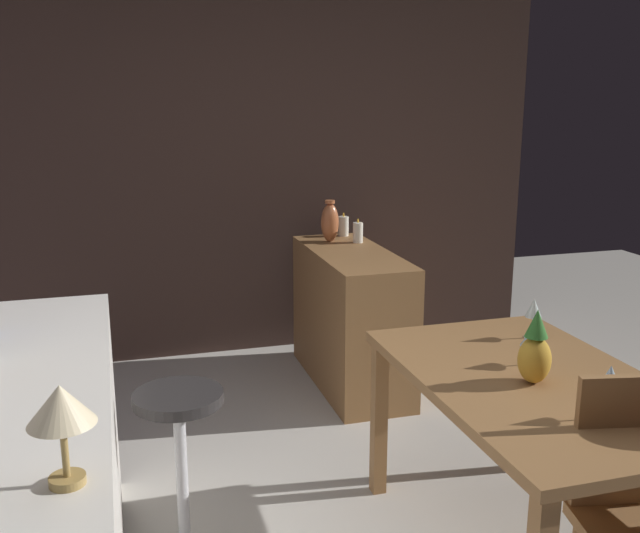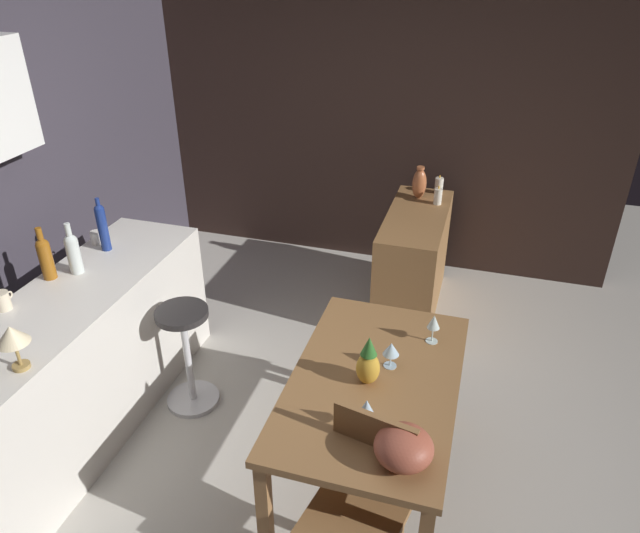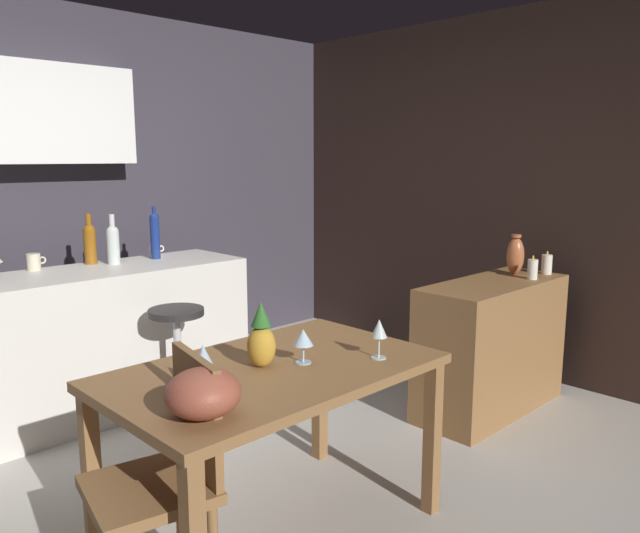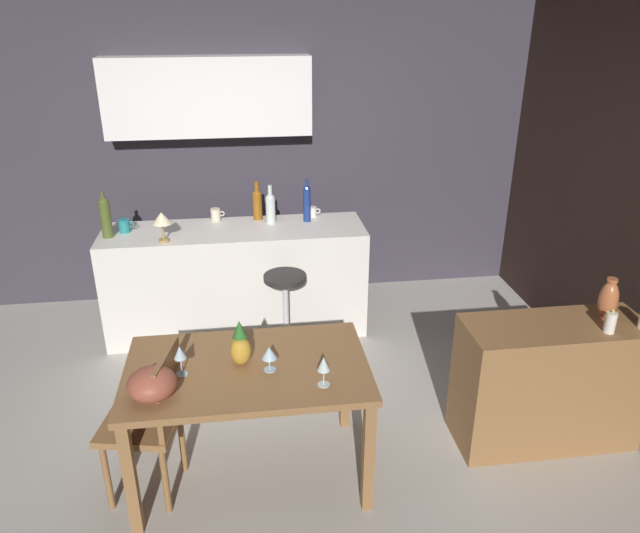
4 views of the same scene
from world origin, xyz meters
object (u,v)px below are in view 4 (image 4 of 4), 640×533
Objects in this scene: pineapple_centerpiece at (240,346)px; chair_near_window at (152,417)px; fruit_bowl at (152,384)px; wine_bottle_cobalt at (307,202)px; counter_lamp at (162,220)px; wine_glass_left at (269,353)px; wine_bottle_olive at (105,216)px; cup_cream at (216,214)px; wine_glass_right at (180,353)px; dining_table at (248,380)px; pillar_candle_tall at (610,322)px; cup_teal at (124,226)px; wine_glass_center at (324,365)px; bar_stool at (286,314)px; wine_bottle_amber at (257,203)px; wine_bottle_clear at (270,207)px; sideboard_cabinet at (548,383)px; cup_white at (312,212)px; vase_copper at (608,300)px.

chair_near_window is at bearing -169.26° from pineapple_centerpiece.
pineapple_centerpiece reaches higher than fruit_bowl.
wine_bottle_cobalt is (1.08, 1.93, 0.57)m from chair_near_window.
wine_glass_left is at bearing -66.37° from counter_lamp.
wine_bottle_olive reaches higher than pineapple_centerpiece.
cup_cream is at bearing 48.99° from counter_lamp.
pineapple_centerpiece is (0.32, 0.06, -0.02)m from wine_glass_right.
cup_cream is at bearing 94.95° from pineapple_centerpiece.
dining_table is 8.82× the size of pillar_candle_tall.
wine_glass_center is at bearing -57.46° from cup_teal.
wine_bottle_amber is (-0.16, 0.74, 0.67)m from bar_stool.
wine_glass_right reaches higher than fruit_bowl.
wine_glass_left is 0.45× the size of wine_bottle_clear.
wine_glass_right reaches higher than bar_stool.
counter_lamp is at bearing 148.96° from pillar_candle_tall.
fruit_bowl is at bearing -172.77° from sideboard_cabinet.
wine_glass_right is 0.65× the size of pineapple_centerpiece.
wine_glass_center is 2.41m from wine_bottle_olive.
wine_glass_left is (0.65, 0.01, 0.34)m from chair_near_window.
pillar_candle_tall is (1.53, -1.92, -0.19)m from wine_bottle_cobalt.
wine_bottle_olive reaches higher than cup_white.
wine_glass_left is 0.58× the size of fruit_bowl.
bar_stool is at bearing 81.78° from wine_glass_left.
wine_bottle_clear is (-0.06, 0.63, 0.66)m from bar_stool.
chair_near_window is 1.72m from counter_lamp.
wine_glass_left is 1.93m from wine_bottle_clear.
wine_glass_left is 2.07m from cup_cream.
pineapple_centerpiece is 2.48× the size of cup_white.
wine_bottle_amber is at bearing 132.88° from wine_bottle_clear.
wine_bottle_amber is at bearing 71.72° from chair_near_window.
vase_copper is (0.32, 0.04, 0.53)m from sideboard_cabinet.
cup_teal is 3.51m from pillar_candle_tall.
wine_bottle_cobalt is 0.30m from wine_bottle_clear.
cup_white is at bearing 125.93° from pillar_candle_tall.
sideboard_cabinet is 0.55m from pillar_candle_tall.
vase_copper is (2.15, 0.11, 0.29)m from dining_table.
wine_glass_right is at bearing -177.22° from sideboard_cabinet.
cup_white is (0.95, 2.01, 0.07)m from wine_glass_right.
wine_bottle_cobalt is at bearing 85.68° from wine_glass_center.
wine_glass_left is at bearing -28.95° from pineapple_centerpiece.
cup_white is at bearing 64.64° from wine_glass_right.
chair_near_window is 1.28× the size of bar_stool.
chair_near_window reaches higher than dining_table.
wine_glass_center is 1.47× the size of cup_cream.
chair_near_window is 0.62m from pineapple_centerpiece.
pillar_candle_tall is at bearing 0.35° from chair_near_window.
chair_near_window is 1.96m from cup_teal.
pillar_candle_tall is (1.95, 0.01, 0.04)m from wine_glass_left.
pineapple_centerpiece is at bearing -177.84° from vase_copper.
wine_glass_center is 2.22m from cup_white.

